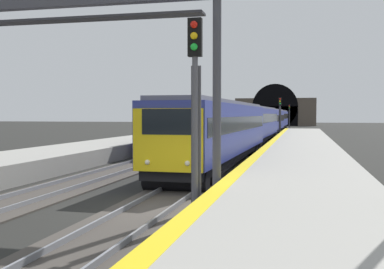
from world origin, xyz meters
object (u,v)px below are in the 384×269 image
(train_adjacent_platform, at_px, (227,121))
(railway_signal_mid, at_px, (280,113))
(railway_signal_far, at_px, (289,114))
(train_main_approaching, at_px, (264,121))
(overhead_signal_gantry, at_px, (91,45))
(railway_signal_near, at_px, (195,102))

(train_adjacent_platform, distance_m, railway_signal_mid, 6.87)
(train_adjacent_platform, distance_m, railway_signal_far, 43.95)
(train_main_approaching, xyz_separation_m, overhead_signal_gantry, (-43.26, 2.48, 3.29))
(railway_signal_mid, distance_m, overhead_signal_gantry, 46.90)
(railway_signal_near, height_order, overhead_signal_gantry, overhead_signal_gantry)
(train_main_approaching, bearing_deg, railway_signal_near, 3.53)
(train_main_approaching, distance_m, railway_signal_far, 46.09)
(train_adjacent_platform, relative_size, overhead_signal_gantry, 6.71)
(train_main_approaching, xyz_separation_m, railway_signal_far, (46.05, -1.79, 0.95))
(train_main_approaching, distance_m, railway_signal_near, 45.82)
(train_main_approaching, bearing_deg, train_adjacent_platform, -116.60)
(railway_signal_near, xyz_separation_m, overhead_signal_gantry, (2.50, 4.27, 2.04))
(train_adjacent_platform, distance_m, overhead_signal_gantry, 46.08)
(railway_signal_far, relative_size, overhead_signal_gantry, 0.56)
(railway_signal_near, bearing_deg, railway_signal_mid, -180.00)
(train_adjacent_platform, distance_m, railway_signal_near, 48.88)
(railway_signal_near, xyz_separation_m, railway_signal_far, (91.81, 0.00, -0.31))
(railway_signal_near, relative_size, overhead_signal_gantry, 0.63)
(train_adjacent_platform, bearing_deg, train_main_approaching, -117.50)
(train_main_approaching, bearing_deg, railway_signal_mid, 153.45)
(railway_signal_near, bearing_deg, train_main_approaching, -177.76)
(railway_signal_near, bearing_deg, train_adjacent_platform, -172.05)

